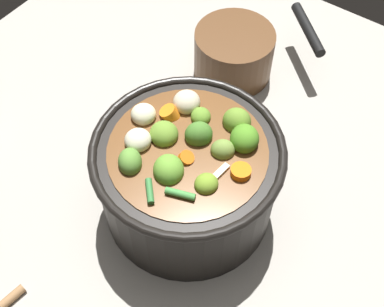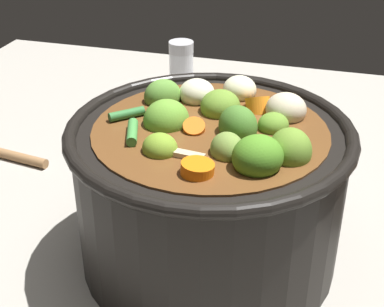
# 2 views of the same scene
# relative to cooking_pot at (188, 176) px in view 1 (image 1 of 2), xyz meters

# --- Properties ---
(ground_plane) EXTENTS (1.10, 1.10, 0.00)m
(ground_plane) POSITION_rel_cooking_pot_xyz_m (0.00, -0.00, -0.08)
(ground_plane) COLOR #9E998E
(cooking_pot) EXTENTS (0.26, 0.26, 0.17)m
(cooking_pot) POSITION_rel_cooking_pot_xyz_m (0.00, 0.00, 0.00)
(cooking_pot) COLOR black
(cooking_pot) RESTS_ON ground_plane
(small_saucepan) EXTENTS (0.21, 0.22, 0.09)m
(small_saucepan) POSITION_rel_cooking_pot_xyz_m (-0.09, 0.27, -0.03)
(small_saucepan) COLOR brown
(small_saucepan) RESTS_ON ground_plane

